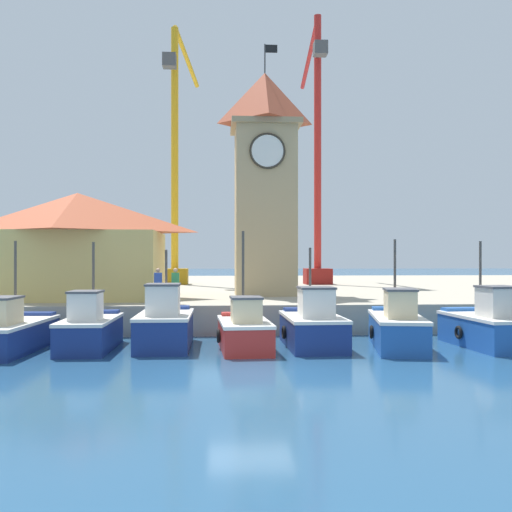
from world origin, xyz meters
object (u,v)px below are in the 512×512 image
object	(u,v)px
fishing_boat_right_inner	(397,327)
dock_worker_near_tower	(175,285)
port_crane_far	(175,184)
fishing_boat_left_outer	(7,332)
clock_tower	(265,177)
fishing_boat_right_outer	(489,326)
dock_worker_along_quay	(158,285)
port_crane_near	(317,175)
warehouse_left	(77,244)
fishing_boat_mid_left	(165,326)
fishing_boat_left_inner	(90,329)
fishing_boat_center	(244,331)
fishing_boat_mid_right	(313,327)

from	to	relation	value
fishing_boat_right_inner	dock_worker_near_tower	distance (m)	9.97
fishing_boat_right_inner	port_crane_far	world-z (taller)	port_crane_far
fishing_boat_left_outer	port_crane_far	distance (m)	25.67
clock_tower	port_crane_far	size ratio (longest dim) A/B	0.70
fishing_boat_right_outer	dock_worker_near_tower	size ratio (longest dim) A/B	2.84
fishing_boat_right_inner	dock_worker_along_quay	size ratio (longest dim) A/B	3.26
fishing_boat_right_inner	dock_worker_near_tower	bearing A→B (deg)	151.46
port_crane_near	port_crane_far	xyz separation A→B (m)	(-10.96, 0.27, -0.76)
port_crane_near	warehouse_left	bearing A→B (deg)	-135.17
fishing_boat_mid_left	fishing_boat_left_inner	bearing A→B (deg)	-174.08
port_crane_near	port_crane_far	world-z (taller)	port_crane_near
fishing_boat_left_inner	clock_tower	bearing A→B (deg)	55.08
warehouse_left	fishing_boat_left_inner	bearing A→B (deg)	-74.25
dock_worker_near_tower	port_crane_far	bearing A→B (deg)	94.00
fishing_boat_left_outer	dock_worker_along_quay	size ratio (longest dim) A/B	3.31
fishing_boat_left_outer	fishing_boat_mid_left	bearing A→B (deg)	5.14
port_crane_near	port_crane_far	size ratio (longest dim) A/B	1.04
fishing_boat_mid_left	clock_tower	xyz separation A→B (m)	(4.65, 10.32, 7.06)
warehouse_left	clock_tower	bearing A→B (deg)	11.78
fishing_boat_left_inner	warehouse_left	world-z (taller)	warehouse_left
fishing_boat_mid_left	fishing_boat_center	world-z (taller)	fishing_boat_center
fishing_boat_mid_left	dock_worker_along_quay	xyz separation A→B (m)	(-0.65, 4.07, 1.34)
dock_worker_along_quay	port_crane_near	bearing A→B (deg)	61.35
fishing_boat_mid_right	clock_tower	bearing A→B (deg)	95.33
fishing_boat_right_inner	warehouse_left	world-z (taller)	warehouse_left
fishing_boat_mid_left	warehouse_left	distance (m)	10.28
warehouse_left	dock_worker_near_tower	world-z (taller)	warehouse_left
fishing_boat_left_outer	fishing_boat_mid_right	size ratio (longest dim) A/B	1.20
port_crane_far	fishing_boat_mid_left	bearing A→B (deg)	-87.00
fishing_boat_center	fishing_boat_right_inner	xyz separation A→B (m)	(5.80, -0.02, 0.09)
fishing_boat_center	clock_tower	xyz separation A→B (m)	(1.65, 10.99, 7.20)
fishing_boat_center	fishing_boat_right_outer	bearing A→B (deg)	-0.12
fishing_boat_mid_right	dock_worker_along_quay	xyz separation A→B (m)	(-6.29, 4.34, 1.39)
port_crane_far	dock_worker_along_quay	distance (m)	20.48
clock_tower	port_crane_far	distance (m)	14.35
fishing_boat_center	port_crane_near	world-z (taller)	port_crane_near
fishing_boat_right_inner	port_crane_far	xyz separation A→B (m)	(-10.02, 24.04, 8.27)
fishing_boat_mid_left	warehouse_left	world-z (taller)	warehouse_left
fishing_boat_left_inner	port_crane_far	world-z (taller)	port_crane_far
fishing_boat_right_inner	dock_worker_near_tower	world-z (taller)	fishing_boat_right_inner
port_crane_near	dock_worker_near_tower	world-z (taller)	port_crane_near
fishing_boat_left_inner	fishing_boat_center	distance (m)	5.77
fishing_boat_left_outer	fishing_boat_left_inner	distance (m)	2.93
fishing_boat_left_outer	fishing_boat_mid_right	xyz separation A→B (m)	(11.31, 0.24, 0.09)
port_crane_far	dock_worker_along_quay	world-z (taller)	port_crane_far
clock_tower	fishing_boat_right_outer	bearing A→B (deg)	-55.01
fishing_boat_center	clock_tower	distance (m)	13.24
clock_tower	fishing_boat_left_outer	bearing A→B (deg)	-133.64
fishing_boat_mid_left	port_crane_near	size ratio (longest dim) A/B	0.21
fishing_boat_left_outer	clock_tower	size ratio (longest dim) A/B	0.38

